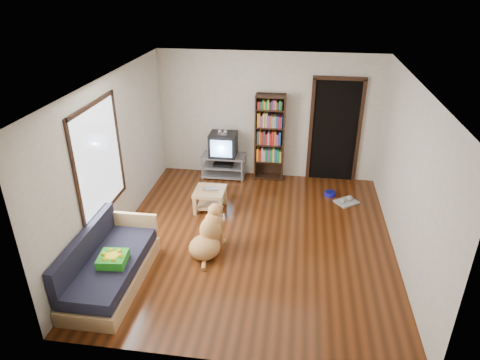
# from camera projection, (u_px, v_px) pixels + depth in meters

# --- Properties ---
(ground) EXTENTS (5.00, 5.00, 0.00)m
(ground) POSITION_uv_depth(u_px,v_px,m) (253.00, 239.00, 7.07)
(ground) COLOR #57260F
(ground) RESTS_ON ground
(ceiling) EXTENTS (5.00, 5.00, 0.00)m
(ceiling) POSITION_uv_depth(u_px,v_px,m) (256.00, 82.00, 5.91)
(ceiling) COLOR white
(ceiling) RESTS_ON ground
(wall_back) EXTENTS (4.50, 0.00, 4.50)m
(wall_back) POSITION_uv_depth(u_px,v_px,m) (268.00, 117.00, 8.71)
(wall_back) COLOR beige
(wall_back) RESTS_ON ground
(wall_front) EXTENTS (4.50, 0.00, 4.50)m
(wall_front) POSITION_uv_depth(u_px,v_px,m) (226.00, 270.00, 4.27)
(wall_front) COLOR beige
(wall_front) RESTS_ON ground
(wall_left) EXTENTS (0.00, 5.00, 5.00)m
(wall_left) POSITION_uv_depth(u_px,v_px,m) (114.00, 159.00, 6.78)
(wall_left) COLOR beige
(wall_left) RESTS_ON ground
(wall_right) EXTENTS (0.00, 5.00, 5.00)m
(wall_right) POSITION_uv_depth(u_px,v_px,m) (408.00, 176.00, 6.20)
(wall_right) COLOR beige
(wall_right) RESTS_ON ground
(green_cushion) EXTENTS (0.40, 0.40, 0.12)m
(green_cushion) POSITION_uv_depth(u_px,v_px,m) (113.00, 259.00, 5.78)
(green_cushion) COLOR green
(green_cushion) RESTS_ON sofa
(laptop) EXTENTS (0.30, 0.21, 0.02)m
(laptop) POSITION_uv_depth(u_px,v_px,m) (209.00, 190.00, 7.73)
(laptop) COLOR silver
(laptop) RESTS_ON coffee_table
(dog_bowl) EXTENTS (0.22, 0.22, 0.08)m
(dog_bowl) POSITION_uv_depth(u_px,v_px,m) (330.00, 194.00, 8.39)
(dog_bowl) COLOR #17148F
(dog_bowl) RESTS_ON ground
(grey_rag) EXTENTS (0.51, 0.50, 0.03)m
(grey_rag) POSITION_uv_depth(u_px,v_px,m) (347.00, 202.00, 8.14)
(grey_rag) COLOR gray
(grey_rag) RESTS_ON ground
(window) EXTENTS (0.03, 1.46, 1.70)m
(window) POSITION_uv_depth(u_px,v_px,m) (99.00, 160.00, 6.24)
(window) COLOR white
(window) RESTS_ON wall_left
(doorway) EXTENTS (1.03, 0.05, 2.19)m
(doorway) POSITION_uv_depth(u_px,v_px,m) (335.00, 129.00, 8.60)
(doorway) COLOR black
(doorway) RESTS_ON wall_back
(tv_stand) EXTENTS (0.90, 0.45, 0.50)m
(tv_stand) POSITION_uv_depth(u_px,v_px,m) (224.00, 165.00, 9.06)
(tv_stand) COLOR #99999E
(tv_stand) RESTS_ON ground
(crt_tv) EXTENTS (0.55, 0.52, 0.58)m
(crt_tv) POSITION_uv_depth(u_px,v_px,m) (223.00, 144.00, 8.87)
(crt_tv) COLOR black
(crt_tv) RESTS_ON tv_stand
(bookshelf) EXTENTS (0.60, 0.30, 1.80)m
(bookshelf) POSITION_uv_depth(u_px,v_px,m) (270.00, 133.00, 8.69)
(bookshelf) COLOR black
(bookshelf) RESTS_ON ground
(sofa) EXTENTS (0.80, 1.80, 0.80)m
(sofa) POSITION_uv_depth(u_px,v_px,m) (109.00, 267.00, 5.97)
(sofa) COLOR tan
(sofa) RESTS_ON ground
(coffee_table) EXTENTS (0.55, 0.55, 0.40)m
(coffee_table) POSITION_uv_depth(u_px,v_px,m) (210.00, 196.00, 7.81)
(coffee_table) COLOR tan
(coffee_table) RESTS_ON ground
(dog) EXTENTS (0.63, 0.94, 0.77)m
(dog) POSITION_uv_depth(u_px,v_px,m) (209.00, 236.00, 6.64)
(dog) COLOR tan
(dog) RESTS_ON ground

